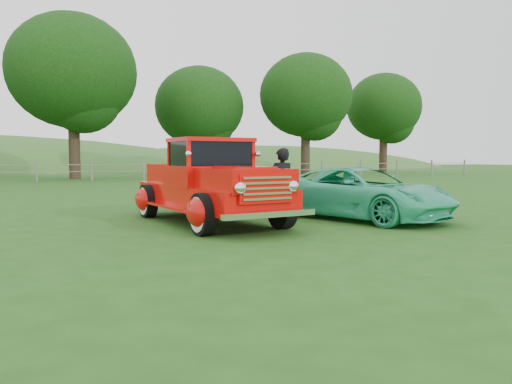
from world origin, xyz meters
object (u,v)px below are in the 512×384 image
object	(u,v)px
tree_near_west	(72,71)
red_pickup	(210,185)
tree_mid_east	(306,96)
tree_far_east	(384,107)
man	(281,184)
teal_sedan	(362,193)
tree_near_east	(199,107)

from	to	relation	value
tree_near_west	red_pickup	bearing A→B (deg)	-82.31
tree_mid_east	tree_far_east	distance (m)	9.49
man	tree_near_west	bearing A→B (deg)	-81.10
teal_sedan	tree_far_east	bearing A→B (deg)	32.84
tree_near_east	red_pickup	xyz separation A→B (m)	(-5.80, -27.70, -4.45)
tree_far_east	teal_sedan	bearing A→B (deg)	-123.68
tree_far_east	red_pickup	bearing A→B (deg)	-128.46
tree_near_east	tree_far_east	xyz separation A→B (m)	(17.00, 1.00, 0.61)
tree_near_west	tree_mid_east	xyz separation A→B (m)	(17.00, 2.00, -0.62)
tree_near_east	tree_mid_east	bearing A→B (deg)	-14.04
tree_mid_east	tree_far_east	bearing A→B (deg)	18.43
tree_far_east	tree_near_west	bearing A→B (deg)	-169.11
tree_near_east	tree_near_west	bearing A→B (deg)	-156.04
tree_mid_east	red_pickup	distance (m)	29.66
red_pickup	teal_sedan	xyz separation A→B (m)	(3.37, -0.45, -0.22)
tree_near_west	tree_mid_east	size ratio (longest dim) A/B	1.10
tree_mid_east	red_pickup	xyz separation A→B (m)	(-13.80, -25.70, -5.38)
tree_far_east	teal_sedan	size ratio (longest dim) A/B	2.12
tree_near_west	tree_far_east	size ratio (longest dim) A/B	1.18
tree_near_west	man	world-z (taller)	tree_near_west
tree_near_west	man	bearing A→B (deg)	-78.70
red_pickup	man	distance (m)	1.57
tree_near_east	tree_mid_east	distance (m)	8.30
teal_sedan	man	xyz separation A→B (m)	(-1.81, 0.30, 0.21)
tree_near_west	teal_sedan	world-z (taller)	tree_near_west
tree_mid_east	man	size ratio (longest dim) A/B	5.95
teal_sedan	tree_near_east	bearing A→B (deg)	61.59
tree_near_east	tree_far_east	distance (m)	17.04
tree_near_west	tree_mid_east	bearing A→B (deg)	6.71
tree_mid_east	tree_far_east	world-z (taller)	tree_mid_east
tree_near_west	red_pickup	size ratio (longest dim) A/B	1.99
tree_near_east	man	world-z (taller)	tree_near_east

